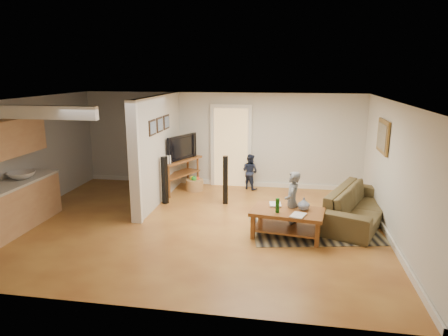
{
  "coord_description": "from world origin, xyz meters",
  "views": [
    {
      "loc": [
        1.84,
        -7.44,
        3.04
      ],
      "look_at": [
        0.53,
        0.43,
        1.1
      ],
      "focal_mm": 32.0,
      "sensor_mm": 36.0,
      "label": 1
    }
  ],
  "objects": [
    {
      "name": "ground",
      "position": [
        0.0,
        0.0,
        0.0
      ],
      "size": [
        7.5,
        7.5,
        0.0
      ],
      "primitive_type": "plane",
      "color": "brown",
      "rests_on": "ground"
    },
    {
      "name": "room_shell",
      "position": [
        -1.07,
        0.43,
        1.46
      ],
      "size": [
        7.54,
        6.02,
        2.52
      ],
      "color": "beige",
      "rests_on": "ground"
    },
    {
      "name": "area_rug",
      "position": [
        2.37,
        0.21,
        0.01
      ],
      "size": [
        2.75,
        2.23,
        0.01
      ],
      "primitive_type": "cube",
      "rotation": [
        0.0,
        0.0,
        0.19
      ],
      "color": "black",
      "rests_on": "ground"
    },
    {
      "name": "sofa",
      "position": [
        3.3,
        0.68,
        0.0
      ],
      "size": [
        1.8,
        2.6,
        0.71
      ],
      "primitive_type": "imported",
      "rotation": [
        0.0,
        0.0,
        1.18
      ],
      "color": "#443922",
      "rests_on": "ground"
    },
    {
      "name": "coffee_table",
      "position": [
        1.87,
        -0.3,
        0.4
      ],
      "size": [
        1.42,
        0.96,
        0.78
      ],
      "rotation": [
        0.0,
        0.0,
        -0.15
      ],
      "color": "brown",
      "rests_on": "ground"
    },
    {
      "name": "tv_console",
      "position": [
        -0.94,
        2.19,
        0.78
      ],
      "size": [
        1.01,
        1.45,
        1.17
      ],
      "rotation": [
        0.0,
        0.0,
        -0.41
      ],
      "color": "brown",
      "rests_on": "ground"
    },
    {
      "name": "speaker_left",
      "position": [
        -1.0,
        1.18,
        0.56
      ],
      "size": [
        0.15,
        0.15,
        1.13
      ],
      "primitive_type": "cube",
      "rotation": [
        0.0,
        0.0,
        -0.4
      ],
      "color": "black",
      "rests_on": "ground"
    },
    {
      "name": "speaker_right",
      "position": [
        0.4,
        1.4,
        0.57
      ],
      "size": [
        0.13,
        0.13,
        1.15
      ],
      "primitive_type": "cube",
      "rotation": [
        0.0,
        0.0,
        0.11
      ],
      "color": "black",
      "rests_on": "ground"
    },
    {
      "name": "toy_basket",
      "position": [
        -0.57,
        2.32,
        0.17
      ],
      "size": [
        0.45,
        0.45,
        0.4
      ],
      "color": "#A67D48",
      "rests_on": "ground"
    },
    {
      "name": "child",
      "position": [
        1.93,
        -0.06,
        0.0
      ],
      "size": [
        0.32,
        0.46,
        1.2
      ],
      "primitive_type": "imported",
      "rotation": [
        0.0,
        0.0,
        -1.65
      ],
      "color": "slate",
      "rests_on": "ground"
    },
    {
      "name": "toddler",
      "position": [
        0.84,
        2.7,
        0.0
      ],
      "size": [
        0.57,
        0.54,
        0.94
      ],
      "primitive_type": "imported",
      "rotation": [
        0.0,
        0.0,
        2.61
      ],
      "color": "#1E253E",
      "rests_on": "ground"
    }
  ]
}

